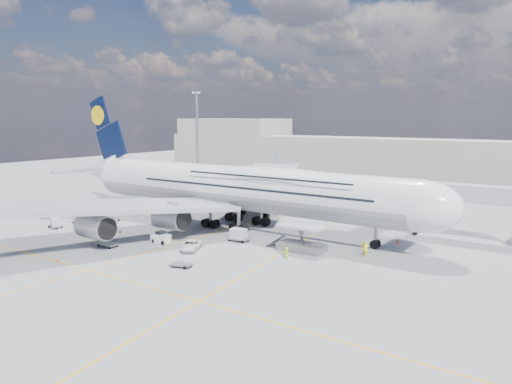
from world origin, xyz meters
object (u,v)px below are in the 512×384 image
Objects in this scene: crew_van at (287,253)px; crew_wing at (96,239)px; cargo_loader at (300,242)px; dolly_row_b at (112,219)px; dolly_row_c at (108,244)px; service_van at (191,245)px; dolly_nose_near at (238,234)px; cone_nose at (398,242)px; dolly_back at (79,222)px; catering_truck_inner at (258,204)px; airliner at (237,187)px; crew_loader at (363,249)px; cone_wing_right_outer at (57,260)px; dolly_nose_far at (181,265)px; baggage_tug at (161,238)px; catering_truck_outer at (281,190)px; crew_nose at (366,249)px; cone_wing_left_inner at (270,212)px; cone_wing_left_outer at (247,193)px; light_mast at (197,137)px; jet_bridge at (434,194)px; dolly_row_a at (55,223)px; cone_wing_right_inner at (120,231)px; crew_tug at (162,236)px; cone_tail at (117,210)px.

crew_wing is at bearing 61.69° from crew_van.
cargo_loader reaches higher than dolly_row_b.
dolly_row_c is 12.49m from service_van.
dolly_nose_near is 5.49× the size of cone_nose.
catering_truck_inner reaches higher than dolly_back.
airliner is 52.29× the size of crew_wing.
service_van is (6.65, -25.91, -1.47)m from catering_truck_inner.
crew_loader is 3.58× the size of cone_wing_right_outer.
dolly_nose_far is (15.66, -1.14, -0.06)m from dolly_row_c.
baggage_tug is 0.38× the size of catering_truck_outer.
crew_wing is at bearing 114.10° from cone_wing_right_outer.
crew_nose is 3.39× the size of cone_wing_left_inner.
dolly_row_c is at bearing -76.01° from cone_wing_left_outer.
cargo_loader is 20.80m from baggage_tug.
light_mast reaches higher than airliner.
crew_loader is (16.59, 17.90, 0.61)m from dolly_nose_far.
baggage_tug is 0.39× the size of catering_truck_inner.
jet_bridge reaches higher than cone_wing_left_inner.
cone_wing_left_inner is at bearing -47.33° from catering_truck_outer.
baggage_tug is 1.60× the size of crew_loader.
dolly_row_a is 1.96× the size of crew_wing.
dolly_row_b reaches higher than dolly_back.
dolly_nose_near is (30.90, 10.58, 0.16)m from dolly_row_a.
cone_wing_right_inner is (-29.28, -7.49, -0.97)m from cargo_loader.
crew_loader is 3.08× the size of cone_wing_left_outer.
catering_truck_outer is at bearing 89.81° from dolly_row_c.
crew_wing is 7.10m from cone_wing_right_inner.
crew_loader is 3.16× the size of cone_wing_left_inner.
catering_truck_inner is (-32.38, -0.82, -4.71)m from jet_bridge.
dolly_row_b is 0.69× the size of service_van.
cone_nose is (9.83, 11.82, -0.96)m from cargo_loader.
cone_nose is 47.75m from cone_wing_right_outer.
airliner is at bearing 48.92° from cone_wing_right_inner.
service_van is at bearing 23.15° from dolly_row_c.
dolly_row_a is 9.67m from dolly_row_b.
crew_van is (17.03, -11.52, -6.11)m from airliner.
catering_truck_inner reaches higher than catering_truck_outer.
catering_truck_outer is (14.62, 43.51, 1.71)m from dolly_back.
cone_tail is (-24.59, 11.80, -0.52)m from crew_tug.
jet_bridge is 6.33× the size of dolly_row_a.
cone_wing_right_inner is at bearing -165.65° from cargo_loader.
dolly_row_b is at bearing -156.16° from airliner.
catering_truck_outer is 5.12× the size of crew_van.
airliner reaches higher than dolly_nose_far.
dolly_back is at bearing -175.76° from dolly_nose_near.
cone_nose is 1.02× the size of cone_wing_left_inner.
catering_truck_outer is at bearing 91.35° from dolly_nose_far.
dolly_row_b is at bearing -176.52° from cargo_loader.
crew_wing is 2.59× the size of cone_wing_left_inner.
dolly_row_a is at bearing 167.55° from dolly_row_c.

